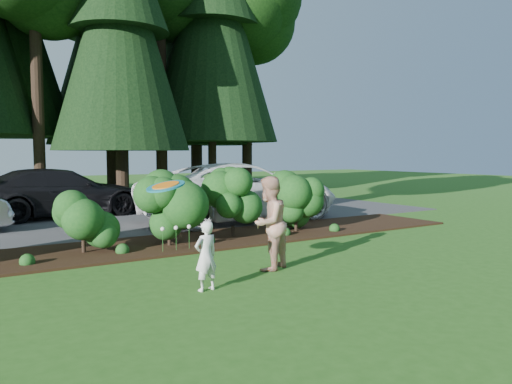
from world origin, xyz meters
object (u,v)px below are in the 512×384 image
Objects in this scene: child at (206,256)px; adult at (269,223)px; car_dark_suv at (60,193)px; car_white_suv at (241,191)px; frisbee at (166,186)px.

child is 1.71m from adult.
child is at bearing 174.54° from car_dark_suv.
frisbee is (-5.05, -6.22, 0.70)m from car_white_suv.
car_white_suv is 3.76× the size of adult.
adult is 2.93× the size of frisbee.
adult is at bearing -176.15° from car_dark_suv.
adult reaches higher than child.
adult is at bearing -167.64° from child.
frisbee is at bearing 139.87° from car_white_suv.
child is (-4.50, -6.41, -0.37)m from car_white_suv.
car_white_suv is 11.02× the size of frisbee.
child is at bearing -18.93° from frisbee.
child is at bearing 143.91° from car_white_suv.
frisbee is (-0.53, -10.01, 0.80)m from car_dark_suv.
frisbee reaches higher than car_dark_suv.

